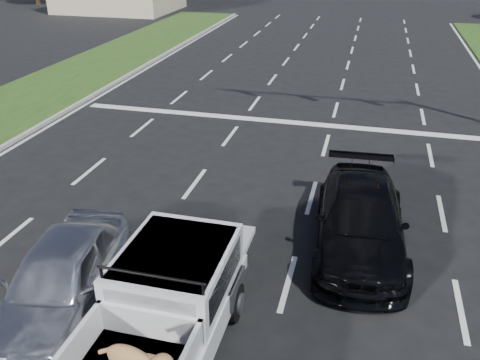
{
  "coord_description": "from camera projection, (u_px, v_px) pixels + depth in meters",
  "views": [
    {
      "loc": [
        2.94,
        -8.78,
        6.86
      ],
      "look_at": [
        0.17,
        2.0,
        1.32
      ],
      "focal_mm": 38.0,
      "sensor_mm": 36.0,
      "label": 1
    }
  ],
  "objects": [
    {
      "name": "pickup_truck",
      "position": [
        155.0,
        329.0,
        8.36
      ],
      "size": [
        2.06,
        5.43,
        2.03
      ],
      "rotation": [
        0.0,
        0.0,
        -0.0
      ],
      "color": "black",
      "rests_on": "ground"
    },
    {
      "name": "black_coupe",
      "position": [
        360.0,
        220.0,
        11.86
      ],
      "size": [
        2.36,
        5.16,
        1.46
      ],
      "primitive_type": "imported",
      "rotation": [
        0.0,
        0.0,
        0.06
      ],
      "color": "black",
      "rests_on": "ground"
    },
    {
      "name": "road_markings",
      "position": [
        269.0,
        156.0,
        17.02
      ],
      "size": [
        17.75,
        60.0,
        0.01
      ],
      "color": "silver",
      "rests_on": "ground"
    },
    {
      "name": "ground",
      "position": [
        210.0,
        271.0,
        11.33
      ],
      "size": [
        160.0,
        160.0,
        0.0
      ],
      "primitive_type": "plane",
      "color": "black",
      "rests_on": "ground"
    },
    {
      "name": "curb_left",
      "position": [
        23.0,
        135.0,
        18.52
      ],
      "size": [
        0.15,
        60.0,
        0.14
      ],
      "primitive_type": "cube",
      "color": "#9A958D",
      "rests_on": "ground"
    },
    {
      "name": "silver_sedan",
      "position": [
        61.0,
        278.0,
        9.88
      ],
      "size": [
        2.41,
        4.61,
        1.5
      ],
      "primitive_type": "imported",
      "rotation": [
        0.0,
        0.0,
        0.15
      ],
      "color": "silver",
      "rests_on": "ground"
    }
  ]
}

